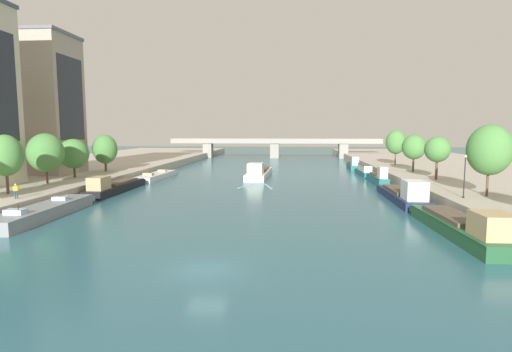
% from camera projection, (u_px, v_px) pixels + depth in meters
% --- Properties ---
extents(ground_plane, '(400.00, 400.00, 0.00)m').
position_uv_depth(ground_plane, '(207.00, 270.00, 25.88)').
color(ground_plane, '#2D6070').
extents(quay_left, '(36.00, 170.00, 1.68)m').
position_uv_depth(quay_left, '(72.00, 170.00, 83.67)').
color(quay_left, '#B7AD9E').
rests_on(quay_left, ground).
extents(quay_right, '(36.00, 170.00, 1.68)m').
position_uv_depth(quay_right, '(473.00, 173.00, 76.79)').
color(quay_right, '#B7AD9E').
rests_on(quay_right, ground).
extents(barge_midriver, '(4.18, 18.40, 3.15)m').
position_uv_depth(barge_midriver, '(259.00, 172.00, 77.04)').
color(barge_midriver, silver).
rests_on(barge_midriver, ground).
extents(wake_behind_barge, '(5.60, 5.98, 0.03)m').
position_uv_depth(wake_behind_barge, '(257.00, 186.00, 64.96)').
color(wake_behind_barge, '#A0CCD6').
rests_on(wake_behind_barge, ground).
extents(moored_boat_left_downstream, '(3.64, 16.24, 2.35)m').
position_uv_depth(moored_boat_left_downstream, '(44.00, 211.00, 41.52)').
color(moored_boat_left_downstream, gray).
rests_on(moored_boat_left_downstream, ground).
extents(moored_boat_left_gap_after, '(2.76, 16.42, 2.79)m').
position_uv_depth(moored_boat_left_gap_after, '(115.00, 187.00, 58.33)').
color(moored_boat_left_gap_after, black).
rests_on(moored_boat_left_gap_after, ground).
extents(moored_boat_left_second, '(3.67, 15.08, 2.10)m').
position_uv_depth(moored_boat_left_second, '(157.00, 176.00, 75.22)').
color(moored_boat_left_second, silver).
rests_on(moored_boat_left_second, ground).
extents(moored_boat_right_near, '(3.76, 16.51, 2.98)m').
position_uv_depth(moored_boat_right_near, '(462.00, 226.00, 33.96)').
color(moored_boat_right_near, '#235633').
rests_on(moored_boat_right_near, ground).
extents(moored_boat_right_second, '(3.32, 16.20, 3.23)m').
position_uv_depth(moored_boat_right_second, '(404.00, 195.00, 50.48)').
color(moored_boat_right_second, '#1E284C').
rests_on(moored_boat_right_second, ground).
extents(moored_boat_right_lone, '(1.85, 10.33, 3.16)m').
position_uv_depth(moored_boat_right_lone, '(378.00, 178.00, 67.31)').
color(moored_boat_right_lone, '#23666B').
rests_on(moored_boat_right_lone, ground).
extents(moored_boat_right_downstream, '(2.04, 11.47, 2.31)m').
position_uv_depth(moored_boat_right_downstream, '(364.00, 171.00, 80.18)').
color(moored_boat_right_downstream, '#23666B').
rests_on(moored_boat_right_downstream, ground).
extents(moored_boat_right_end, '(2.46, 10.78, 3.10)m').
position_uv_depth(moored_boat_right_end, '(353.00, 165.00, 93.82)').
color(moored_boat_right_end, '#23666B').
rests_on(moored_boat_right_end, ground).
extents(tree_left_by_lamp, '(3.70, 3.70, 6.78)m').
position_uv_depth(tree_left_by_lamp, '(6.00, 156.00, 45.75)').
color(tree_left_by_lamp, brown).
rests_on(tree_left_by_lamp, quay_left).
extents(tree_left_second, '(4.77, 4.77, 6.86)m').
position_uv_depth(tree_left_second, '(46.00, 153.00, 54.83)').
color(tree_left_second, brown).
rests_on(tree_left_second, quay_left).
extents(tree_left_distant, '(4.53, 4.53, 5.96)m').
position_uv_depth(tree_left_distant, '(74.00, 154.00, 62.22)').
color(tree_left_distant, brown).
rests_on(tree_left_distant, quay_left).
extents(tree_left_end_of_row, '(4.25, 4.25, 6.51)m').
position_uv_depth(tree_left_end_of_row, '(105.00, 149.00, 71.70)').
color(tree_left_end_of_row, brown).
rests_on(tree_left_end_of_row, quay_left).
extents(tree_right_midway, '(4.67, 4.67, 7.90)m').
position_uv_depth(tree_right_midway, '(490.00, 150.00, 44.11)').
color(tree_right_midway, brown).
rests_on(tree_right_midway, quay_right).
extents(tree_right_by_lamp, '(3.67, 3.67, 6.39)m').
position_uv_depth(tree_right_by_lamp, '(437.00, 149.00, 59.24)').
color(tree_right_by_lamp, brown).
rests_on(tree_right_by_lamp, quay_right).
extents(tree_right_nearest, '(4.06, 4.06, 6.53)m').
position_uv_depth(tree_right_nearest, '(414.00, 147.00, 70.66)').
color(tree_right_nearest, brown).
rests_on(tree_right_nearest, quay_right).
extents(tree_right_second, '(4.10, 4.10, 7.33)m').
position_uv_depth(tree_right_second, '(396.00, 142.00, 84.10)').
color(tree_right_second, brown).
rests_on(tree_right_second, quay_right).
extents(lamppost_right_bank, '(0.28, 0.28, 4.63)m').
position_uv_depth(lamppost_right_bank, '(465.00, 175.00, 43.12)').
color(lamppost_right_bank, black).
rests_on(lamppost_right_bank, quay_right).
extents(building_left_far_end, '(14.10, 9.73, 23.23)m').
position_uv_depth(building_left_far_end, '(33.00, 104.00, 67.84)').
color(building_left_far_end, '#A89989').
rests_on(building_left_far_end, quay_left).
extents(bridge_far, '(68.04, 4.40, 6.27)m').
position_uv_depth(bridge_far, '(275.00, 145.00, 131.29)').
color(bridge_far, gray).
rests_on(bridge_far, ground).
extents(person_on_quay, '(0.39, 0.41, 1.62)m').
position_uv_depth(person_on_quay, '(16.00, 190.00, 42.86)').
color(person_on_quay, navy).
rests_on(person_on_quay, quay_left).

